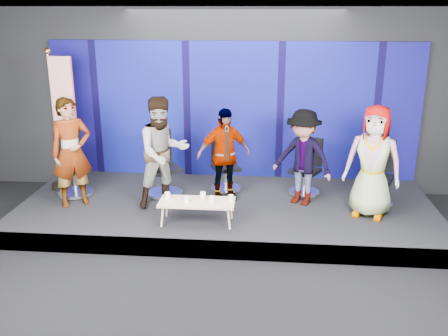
{
  "coord_description": "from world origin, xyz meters",
  "views": [
    {
      "loc": [
        0.65,
        -5.44,
        3.51
      ],
      "look_at": [
        -0.04,
        2.4,
        0.94
      ],
      "focal_mm": 40.0,
      "sensor_mm": 36.0,
      "label": 1
    }
  ],
  "objects": [
    {
      "name": "mug_b",
      "position": [
        -0.54,
        1.55,
        0.7
      ],
      "size": [
        0.07,
        0.07,
        0.09
      ],
      "primitive_type": "cylinder",
      "color": "white",
      "rests_on": "coffee_table"
    },
    {
      "name": "flag_stand",
      "position": [
        -2.97,
        2.88,
        1.64
      ],
      "size": [
        0.58,
        0.34,
        2.54
      ],
      "rotation": [
        0.0,
        0.0,
        -0.05
      ],
      "color": "black",
      "rests_on": "riser"
    },
    {
      "name": "chair_b",
      "position": [
        -1.15,
        2.78,
        0.67
      ],
      "size": [
        0.88,
        0.88,
        1.14
      ],
      "rotation": [
        0.0,
        0.0,
        0.56
      ],
      "color": "silver",
      "rests_on": "riser"
    },
    {
      "name": "panelist_d",
      "position": [
        1.26,
        2.57,
        1.11
      ],
      "size": [
        1.21,
        1.04,
        1.62
      ],
      "primitive_type": "imported",
      "rotation": [
        0.0,
        0.0,
        -0.52
      ],
      "color": "black",
      "rests_on": "riser"
    },
    {
      "name": "room_walls",
      "position": [
        0.0,
        0.0,
        2.43
      ],
      "size": [
        10.02,
        8.02,
        3.51
      ],
      "color": "black",
      "rests_on": "ground"
    },
    {
      "name": "panelist_b",
      "position": [
        -1.04,
        2.28,
        1.22
      ],
      "size": [
        1.13,
        1.07,
        1.84
      ],
      "primitive_type": "imported",
      "rotation": [
        0.0,
        0.0,
        0.56
      ],
      "color": "black",
      "rests_on": "riser"
    },
    {
      "name": "mug_e",
      "position": [
        0.13,
        1.67,
        0.7
      ],
      "size": [
        0.08,
        0.08,
        0.09
      ],
      "primitive_type": "cylinder",
      "color": "white",
      "rests_on": "coffee_table"
    },
    {
      "name": "mug_a",
      "position": [
        -0.86,
        1.68,
        0.71
      ],
      "size": [
        0.08,
        0.08,
        0.1
      ],
      "primitive_type": "cylinder",
      "color": "white",
      "rests_on": "coffee_table"
    },
    {
      "name": "chair_c",
      "position": [
        -0.09,
        3.14,
        0.63
      ],
      "size": [
        0.74,
        0.74,
        0.99
      ],
      "rotation": [
        0.0,
        0.0,
        0.41
      ],
      "color": "silver",
      "rests_on": "riser"
    },
    {
      "name": "riser",
      "position": [
        0.0,
        2.5,
        0.15
      ],
      "size": [
        7.0,
        3.0,
        0.3
      ],
      "primitive_type": "cube",
      "color": "black",
      "rests_on": "ground"
    },
    {
      "name": "chair_e",
      "position": [
        2.5,
        2.62,
        0.66
      ],
      "size": [
        0.8,
        0.8,
        1.11
      ],
      "rotation": [
        0.0,
        0.0,
        -0.36
      ],
      "color": "silver",
      "rests_on": "riser"
    },
    {
      "name": "mug_d",
      "position": [
        -0.16,
        1.58,
        0.7
      ],
      "size": [
        0.08,
        0.08,
        0.1
      ],
      "primitive_type": "cylinder",
      "color": "white",
      "rests_on": "coffee_table"
    },
    {
      "name": "backdrop",
      "position": [
        0.0,
        3.95,
        1.6
      ],
      "size": [
        7.0,
        0.08,
        2.6
      ],
      "primitive_type": "cube",
      "color": "#0E0651",
      "rests_on": "riser"
    },
    {
      "name": "ground",
      "position": [
        0.0,
        0.0,
        0.0
      ],
      "size": [
        10.0,
        10.0,
        0.0
      ],
      "primitive_type": "plane",
      "color": "black",
      "rests_on": "ground"
    },
    {
      "name": "panelist_c",
      "position": [
        -0.07,
        2.64,
        1.1
      ],
      "size": [
        1.02,
        0.74,
        1.6
      ],
      "primitive_type": "imported",
      "rotation": [
        0.0,
        0.0,
        0.41
      ],
      "color": "black",
      "rests_on": "riser"
    },
    {
      "name": "chair_d",
      "position": [
        1.37,
        3.06,
        0.63
      ],
      "size": [
        0.77,
        0.77,
        1.0
      ],
      "rotation": [
        0.0,
        0.0,
        -0.52
      ],
      "color": "silver",
      "rests_on": "riser"
    },
    {
      "name": "panelist_a",
      "position": [
        -2.55,
        2.19,
        1.21
      ],
      "size": [
        0.8,
        0.74,
        1.82
      ],
      "primitive_type": "imported",
      "rotation": [
        0.0,
        0.0,
        0.62
      ],
      "color": "black",
      "rests_on": "riser"
    },
    {
      "name": "coffee_table",
      "position": [
        -0.39,
        1.61,
        0.63
      ],
      "size": [
        1.16,
        0.5,
        0.36
      ],
      "rotation": [
        0.0,
        0.0,
        0.0
      ],
      "color": "tan",
      "rests_on": "riser"
    },
    {
      "name": "chair_a",
      "position": [
        -2.75,
        2.65,
        0.67
      ],
      "size": [
        0.88,
        0.88,
        1.13
      ],
      "rotation": [
        0.0,
        0.0,
        0.62
      ],
      "color": "silver",
      "rests_on": "riser"
    },
    {
      "name": "mug_c",
      "position": [
        -0.31,
        1.74,
        0.71
      ],
      "size": [
        0.09,
        0.09,
        0.1
      ],
      "primitive_type": "cylinder",
      "color": "white",
      "rests_on": "coffee_table"
    },
    {
      "name": "panelist_e",
      "position": [
        2.31,
        2.15,
        1.2
      ],
      "size": [
        1.02,
        0.84,
        1.79
      ],
      "primitive_type": "imported",
      "rotation": [
        0.0,
        0.0,
        -0.36
      ],
      "color": "black",
      "rests_on": "riser"
    }
  ]
}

